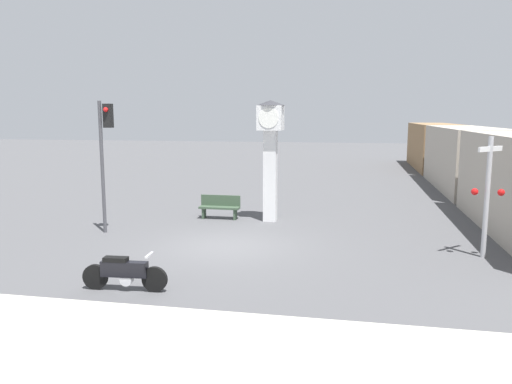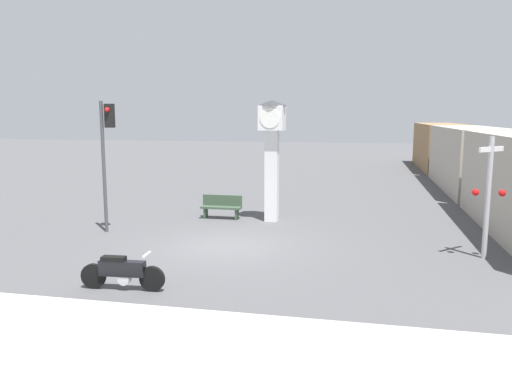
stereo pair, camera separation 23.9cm
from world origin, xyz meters
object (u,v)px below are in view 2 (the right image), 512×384
(motorcycle, at_px, (122,272))
(clock_tower, at_px, (272,142))
(freight_train, at_px, (469,159))
(traffic_light, at_px, (106,143))
(railroad_crossing_signal, at_px, (488,193))
(bench, at_px, (222,206))

(motorcycle, height_order, clock_tower, clock_tower)
(freight_train, bearing_deg, motorcycle, -120.76)
(clock_tower, bearing_deg, freight_train, 48.79)
(traffic_light, bearing_deg, railroad_crossing_signal, -3.59)
(freight_train, bearing_deg, railroad_crossing_signal, -98.98)
(freight_train, relative_size, traffic_light, 7.17)
(motorcycle, distance_m, clock_tower, 9.00)
(motorcycle, height_order, traffic_light, traffic_light)
(freight_train, height_order, railroad_crossing_signal, railroad_crossing_signal)
(railroad_crossing_signal, bearing_deg, bench, 156.77)
(traffic_light, xyz_separation_m, bench, (3.19, 3.06, -2.62))
(bench, bearing_deg, traffic_light, -136.18)
(motorcycle, xyz_separation_m, clock_tower, (2.05, 8.36, 2.62))
(freight_train, distance_m, railroad_crossing_signal, 14.38)
(motorcycle, xyz_separation_m, railroad_crossing_signal, (8.92, 4.55, 1.47))
(motorcycle, bearing_deg, traffic_light, 116.68)
(traffic_light, height_order, bench, traffic_light)
(freight_train, relative_size, bench, 20.33)
(clock_tower, bearing_deg, traffic_light, -149.68)
(freight_train, relative_size, railroad_crossing_signal, 9.36)
(traffic_light, relative_size, bench, 2.84)
(bench, bearing_deg, motorcycle, -90.23)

